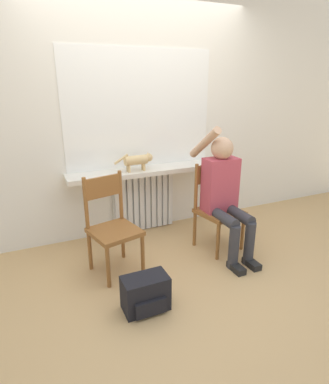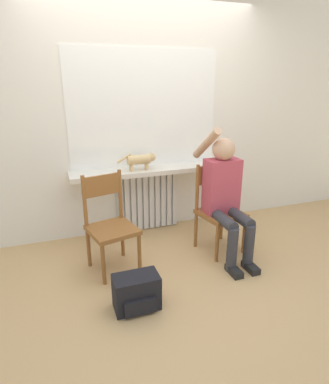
{
  "view_description": "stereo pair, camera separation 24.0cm",
  "coord_description": "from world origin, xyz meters",
  "views": [
    {
      "loc": [
        -1.22,
        -2.18,
        1.71
      ],
      "look_at": [
        0.0,
        0.55,
        0.66
      ],
      "focal_mm": 30.0,
      "sensor_mm": 36.0,
      "label": 1
    },
    {
      "loc": [
        -0.99,
        -2.27,
        1.71
      ],
      "look_at": [
        0.0,
        0.55,
        0.66
      ],
      "focal_mm": 30.0,
      "sensor_mm": 36.0,
      "label": 2
    }
  ],
  "objects": [
    {
      "name": "window_glass",
      "position": [
        0.0,
        1.2,
        1.4
      ],
      "size": [
        1.67,
        0.01,
        1.25
      ],
      "color": "white",
      "rests_on": "windowsill"
    },
    {
      "name": "wall_with_window",
      "position": [
        0.0,
        1.23,
        1.35
      ],
      "size": [
        7.0,
        0.06,
        2.7
      ],
      "color": "white",
      "rests_on": "ground_plane"
    },
    {
      "name": "ground_plane",
      "position": [
        0.0,
        0.0,
        0.0
      ],
      "size": [
        12.0,
        12.0,
        0.0
      ],
      "primitive_type": "plane",
      "color": "tan"
    },
    {
      "name": "backpack",
      "position": [
        -0.5,
        -0.21,
        0.14
      ],
      "size": [
        0.35,
        0.23,
        0.28
      ],
      "color": "black",
      "rests_on": "ground_plane"
    },
    {
      "name": "person",
      "position": [
        0.56,
        0.33,
        0.66
      ],
      "size": [
        0.36,
        0.97,
        1.31
      ],
      "color": "#333338",
      "rests_on": "ground_plane"
    },
    {
      "name": "radiator",
      "position": [
        0.0,
        1.15,
        0.36
      ],
      "size": [
        0.73,
        0.08,
        0.73
      ],
      "color": "silver",
      "rests_on": "ground_plane"
    },
    {
      "name": "chair_left",
      "position": [
        -0.57,
        0.44,
        0.46
      ],
      "size": [
        0.49,
        0.49,
        0.91
      ],
      "rotation": [
        0.0,
        0.0,
        0.24
      ],
      "color": "brown",
      "rests_on": "ground_plane"
    },
    {
      "name": "chair_right",
      "position": [
        0.55,
        0.44,
        0.46
      ],
      "size": [
        0.48,
        0.48,
        0.91
      ],
      "rotation": [
        0.0,
        0.0,
        0.19
      ],
      "color": "brown",
      "rests_on": "ground_plane"
    },
    {
      "name": "windowsill",
      "position": [
        0.0,
        1.04,
        0.75
      ],
      "size": [
        1.74,
        0.31,
        0.05
      ],
      "color": "silver",
      "rests_on": "radiator"
    },
    {
      "name": "cat",
      "position": [
        -0.11,
        1.0,
        0.9
      ],
      "size": [
        0.43,
        0.1,
        0.2
      ],
      "color": "#DBB77A",
      "rests_on": "windowsill"
    }
  ]
}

